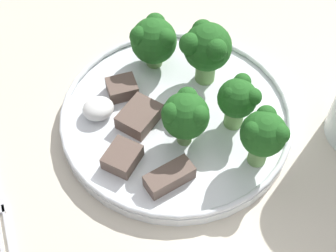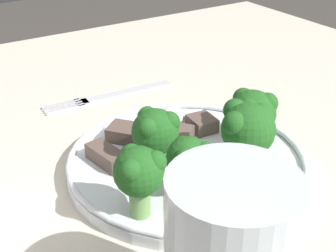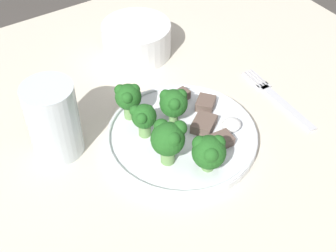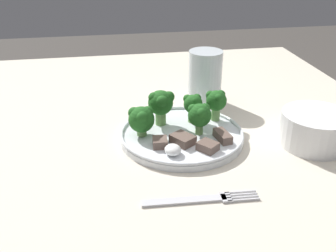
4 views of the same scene
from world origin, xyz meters
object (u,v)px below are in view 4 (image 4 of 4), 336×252
at_px(fork, 200,199).
at_px(cream_bowl, 315,130).
at_px(dinner_plate, 182,135).
at_px(drinking_glass, 205,80).

height_order(fork, cream_bowl, cream_bowl).
bearing_deg(dinner_plate, fork, -3.50).
bearing_deg(fork, dinner_plate, 176.50).
bearing_deg(cream_bowl, dinner_plate, -103.88).
height_order(cream_bowl, drinking_glass, drinking_glass).
height_order(dinner_plate, drinking_glass, drinking_glass).
xyz_separation_m(dinner_plate, drinking_glass, (-0.17, 0.09, 0.05)).
height_order(dinner_plate, fork, dinner_plate).
relative_size(dinner_plate, drinking_glass, 1.94).
xyz_separation_m(dinner_plate, fork, (0.20, -0.01, -0.01)).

